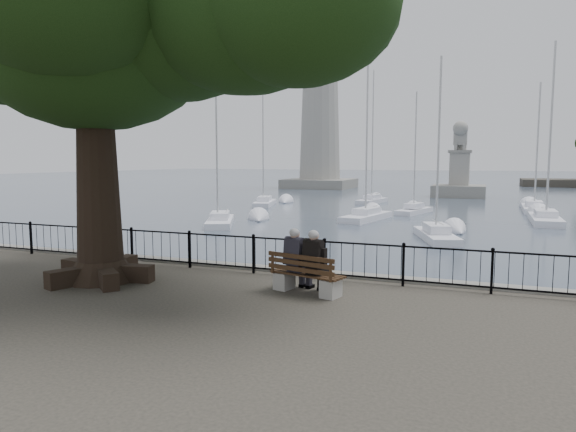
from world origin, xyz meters
The scene contains 16 objects.
harbor centered at (0.00, 3.00, -0.50)m, with size 260.00×260.00×1.20m.
railing centered at (0.00, 2.50, 0.56)m, with size 22.06×0.06×1.00m.
bench centered at (1.02, 1.00, 0.33)m, with size 1.86×0.97×0.94m.
person_left centered at (0.76, 1.17, 0.69)m, with size 0.55×0.81×1.49m.
person_right centered at (1.27, 1.04, 0.69)m, with size 0.55×0.81×1.49m.
tree centered at (-3.34, 0.51, 6.63)m, with size 12.34×8.62×10.07m.
lighthouse centered at (-18.00, 62.00, 11.06)m, with size 9.33×9.33×28.78m.
lion_monument centered at (2.00, 49.94, 1.08)m, with size 5.61×5.61×8.37m.
sailboat_a centered at (-10.70, 18.34, -0.70)m, with size 3.62×5.51×9.82m.
sailboat_b centered at (-2.70, 24.29, -0.62)m, with size 2.61×5.85×13.24m.
sailboat_c centered at (2.52, 17.03, -0.71)m, with size 2.86×5.21×9.30m.
sailboat_d centered at (8.47, 26.85, -0.68)m, with size 1.74×6.13×11.64m.
sailboat_e centered at (-13.75, 32.24, -0.65)m, with size 2.77×5.46×11.80m.
sailboat_f centered at (-0.27, 29.94, -0.70)m, with size 2.43×4.85×9.27m.
sailboat_g centered at (8.41, 34.87, -0.70)m, with size 1.75×5.88×10.23m.
sailboat_h centered at (-5.27, 38.34, -0.62)m, with size 2.21×5.16×12.51m.
Camera 1 is at (4.79, -9.91, 3.05)m, focal length 32.00 mm.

